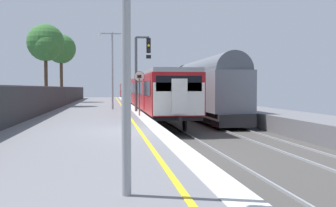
{
  "coord_description": "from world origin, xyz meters",
  "views": [
    {
      "loc": [
        -1.46,
        -14.93,
        1.59
      ],
      "look_at": [
        1.52,
        5.58,
        0.8
      ],
      "focal_mm": 43.46,
      "sensor_mm": 36.0,
      "label": 1
    }
  ],
  "objects": [
    {
      "name": "background_tree_left",
      "position": [
        -6.83,
        21.37,
        5.38
      ],
      "size": [
        3.2,
        3.37,
        7.12
      ],
      "color": "#473323",
      "rests_on": "ground"
    },
    {
      "name": "commuter_train_at_platform",
      "position": [
        2.1,
        36.83,
        1.27
      ],
      "size": [
        2.83,
        62.96,
        3.81
      ],
      "color": "maroon",
      "rests_on": "ground"
    },
    {
      "name": "background_tree_centre",
      "position": [
        -6.8,
        32.35,
        5.89
      ],
      "size": [
        3.3,
        3.3,
        7.66
      ],
      "color": "#473323",
      "rests_on": "ground"
    },
    {
      "name": "freight_train_adjacent_track",
      "position": [
        6.1,
        23.6,
        1.64
      ],
      "size": [
        2.6,
        30.76,
        4.82
      ],
      "color": "#232326",
      "rests_on": "ground"
    },
    {
      "name": "speed_limit_sign",
      "position": [
        0.25,
        8.22,
        1.63
      ],
      "size": [
        0.59,
        0.08,
        2.54
      ],
      "color": "#59595B",
      "rests_on": "ground"
    },
    {
      "name": "platform_lamp_mid",
      "position": [
        -1.21,
        15.75,
        3.38
      ],
      "size": [
        2.0,
        0.2,
        5.74
      ],
      "color": "#93999E",
      "rests_on": "ground"
    },
    {
      "name": "ground",
      "position": [
        2.64,
        0.0,
        -0.61
      ],
      "size": [
        17.4,
        110.0,
        1.21
      ],
      "color": "slate"
    },
    {
      "name": "signal_gantry",
      "position": [
        0.62,
        12.57,
        3.16
      ],
      "size": [
        1.1,
        0.24,
        5.06
      ],
      "color": "#47474C",
      "rests_on": "ground"
    }
  ]
}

